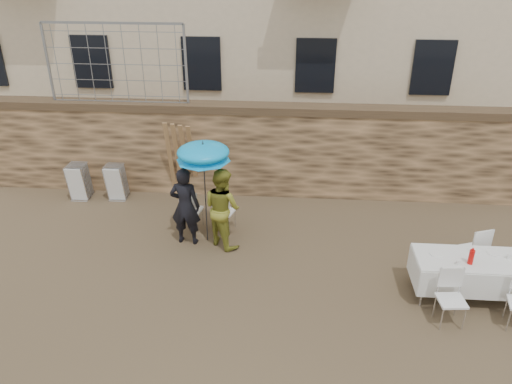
# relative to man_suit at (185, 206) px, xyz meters

# --- Properties ---
(ground) EXTENTS (80.00, 80.00, 0.00)m
(ground) POSITION_rel_man_suit_xyz_m (1.06, -2.57, -0.84)
(ground) COLOR brown
(ground) RESTS_ON ground
(stone_wall) EXTENTS (13.00, 0.50, 2.20)m
(stone_wall) POSITION_rel_man_suit_xyz_m (1.06, 2.43, 0.26)
(stone_wall) COLOR brown
(stone_wall) RESTS_ON ground
(chain_link_fence) EXTENTS (3.20, 0.06, 1.80)m
(chain_link_fence) POSITION_rel_man_suit_xyz_m (-1.94, 2.43, 2.26)
(chain_link_fence) COLOR gray
(chain_link_fence) RESTS_ON stone_wall
(man_suit) EXTENTS (0.64, 0.45, 1.67)m
(man_suit) POSITION_rel_man_suit_xyz_m (0.00, 0.00, 0.00)
(man_suit) COLOR black
(man_suit) RESTS_ON ground
(woman_dress) EXTENTS (1.03, 1.01, 1.68)m
(woman_dress) POSITION_rel_man_suit_xyz_m (0.75, 0.00, 0.00)
(woman_dress) COLOR gold
(woman_dress) RESTS_ON ground
(umbrella) EXTENTS (1.06, 1.06, 2.03)m
(umbrella) POSITION_rel_man_suit_xyz_m (0.40, 0.10, 1.08)
(umbrella) COLOR #3F3F44
(umbrella) RESTS_ON ground
(couple_chair_left) EXTENTS (0.55, 0.55, 0.96)m
(couple_chair_left) POSITION_rel_man_suit_xyz_m (0.00, 0.55, -0.36)
(couple_chair_left) COLOR white
(couple_chair_left) RESTS_ON ground
(couple_chair_right) EXTENTS (0.59, 0.59, 0.96)m
(couple_chair_right) POSITION_rel_man_suit_xyz_m (0.70, 0.55, -0.36)
(couple_chair_right) COLOR white
(couple_chair_right) RESTS_ON ground
(banquet_table) EXTENTS (2.10, 0.85, 0.78)m
(banquet_table) POSITION_rel_man_suit_xyz_m (5.33, -1.36, -0.10)
(banquet_table) COLOR white
(banquet_table) RESTS_ON ground
(soda_bottle) EXTENTS (0.09, 0.09, 0.26)m
(soda_bottle) POSITION_rel_man_suit_xyz_m (5.13, -1.51, 0.07)
(soda_bottle) COLOR red
(soda_bottle) RESTS_ON banquet_table
(table_chair_front_left) EXTENTS (0.52, 0.52, 0.96)m
(table_chair_front_left) POSITION_rel_man_suit_xyz_m (4.73, -2.11, -0.36)
(table_chair_front_left) COLOR white
(table_chair_front_left) RESTS_ON ground
(table_chair_back) EXTENTS (0.61, 0.61, 0.96)m
(table_chair_back) POSITION_rel_man_suit_xyz_m (5.53, -0.56, -0.36)
(table_chair_back) COLOR white
(table_chair_back) RESTS_ON ground
(chair_stack_left) EXTENTS (0.46, 0.55, 0.92)m
(chair_stack_left) POSITION_rel_man_suit_xyz_m (-2.96, 1.93, -0.38)
(chair_stack_left) COLOR white
(chair_stack_left) RESTS_ON ground
(chair_stack_right) EXTENTS (0.46, 0.47, 0.92)m
(chair_stack_right) POSITION_rel_man_suit_xyz_m (-2.06, 1.93, -0.38)
(chair_stack_right) COLOR white
(chair_stack_right) RESTS_ON ground
(wood_planks) EXTENTS (0.70, 0.20, 2.00)m
(wood_planks) POSITION_rel_man_suit_xyz_m (-0.46, 2.00, 0.16)
(wood_planks) COLOR #A37749
(wood_planks) RESTS_ON ground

